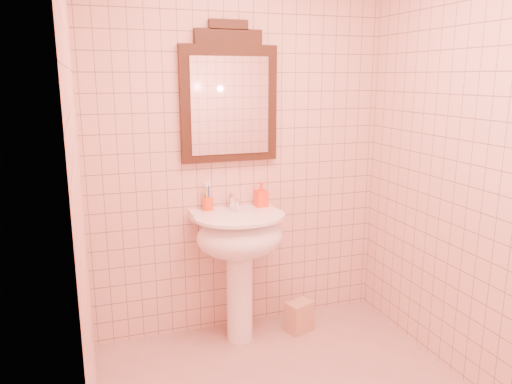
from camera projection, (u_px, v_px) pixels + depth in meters
name	position (u px, v px, depth m)	size (l,w,h in m)	color
back_wall	(240.00, 148.00, 3.29)	(2.00, 0.02, 2.50)	beige
pedestal_sink	(240.00, 245.00, 3.19)	(0.58, 0.58, 0.86)	white
faucet	(233.00, 201.00, 3.25)	(0.04, 0.16, 0.11)	white
mirror	(229.00, 98.00, 3.16)	(0.63, 0.06, 0.88)	black
toothbrush_cup	(208.00, 203.00, 3.23)	(0.07, 0.07, 0.16)	#EC4F13
soap_dispenser	(261.00, 195.00, 3.32)	(0.08, 0.08, 0.17)	#FE3C15
towel	(300.00, 317.00, 3.42)	(0.17, 0.12, 0.21)	tan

